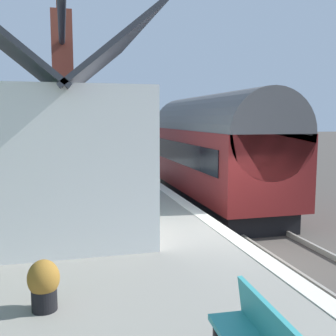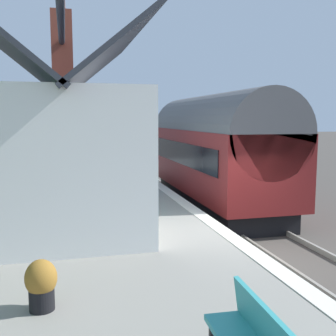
{
  "view_description": "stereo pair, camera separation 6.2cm",
  "coord_description": "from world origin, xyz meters",
  "px_view_note": "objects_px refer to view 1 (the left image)",
  "views": [
    {
      "loc": [
        -8.44,
        4.67,
        3.44
      ],
      "look_at": [
        3.77,
        1.5,
        1.87
      ],
      "focal_mm": 42.99,
      "sensor_mm": 36.0,
      "label": 1
    },
    {
      "loc": [
        -8.45,
        4.61,
        3.44
      ],
      "look_at": [
        3.77,
        1.5,
        1.87
      ],
      "focal_mm": 42.99,
      "sensor_mm": 36.0,
      "label": 2
    }
  ],
  "objects_px": {
    "planter_by_door": "(44,284)",
    "station_sign_board": "(141,154)",
    "station_building": "(66,153)",
    "train": "(214,150)",
    "lamp_post_platform": "(131,121)",
    "planter_bench_left": "(46,183)",
    "planter_edge_near": "(52,164)"
  },
  "relations": [
    {
      "from": "planter_by_door",
      "to": "station_sign_board",
      "type": "height_order",
      "value": "station_sign_board"
    },
    {
      "from": "planter_by_door",
      "to": "station_sign_board",
      "type": "xyz_separation_m",
      "value": [
        9.96,
        -3.21,
        0.82
      ]
    },
    {
      "from": "station_building",
      "to": "station_sign_board",
      "type": "xyz_separation_m",
      "value": [
        5.3,
        -2.85,
        -0.55
      ]
    },
    {
      "from": "train",
      "to": "station_sign_board",
      "type": "bearing_deg",
      "value": 69.75
    },
    {
      "from": "station_building",
      "to": "station_sign_board",
      "type": "distance_m",
      "value": 6.04
    },
    {
      "from": "train",
      "to": "planter_by_door",
      "type": "relative_size",
      "value": 13.12
    },
    {
      "from": "train",
      "to": "lamp_post_platform",
      "type": "distance_m",
      "value": 3.83
    },
    {
      "from": "station_building",
      "to": "planter_bench_left",
      "type": "distance_m",
      "value": 4.98
    },
    {
      "from": "planter_by_door",
      "to": "planter_edge_near",
      "type": "height_order",
      "value": "planter_edge_near"
    },
    {
      "from": "lamp_post_platform",
      "to": "station_sign_board",
      "type": "xyz_separation_m",
      "value": [
        -1.34,
        -0.16,
        -1.25
      ]
    },
    {
      "from": "station_building",
      "to": "planter_edge_near",
      "type": "relative_size",
      "value": 6.86
    },
    {
      "from": "planter_by_door",
      "to": "planter_bench_left",
      "type": "relative_size",
      "value": 0.91
    },
    {
      "from": "train",
      "to": "planter_edge_near",
      "type": "distance_m",
      "value": 7.93
    },
    {
      "from": "planter_by_door",
      "to": "planter_bench_left",
      "type": "height_order",
      "value": "planter_by_door"
    },
    {
      "from": "train",
      "to": "planter_bench_left",
      "type": "relative_size",
      "value": 11.96
    },
    {
      "from": "planter_bench_left",
      "to": "lamp_post_platform",
      "type": "height_order",
      "value": "lamp_post_platform"
    },
    {
      "from": "train",
      "to": "lamp_post_platform",
      "type": "height_order",
      "value": "lamp_post_platform"
    },
    {
      "from": "station_building",
      "to": "train",
      "type": "bearing_deg",
      "value": -52.03
    },
    {
      "from": "lamp_post_platform",
      "to": "planter_bench_left",
      "type": "bearing_deg",
      "value": 119.69
    },
    {
      "from": "planter_by_door",
      "to": "lamp_post_platform",
      "type": "relative_size",
      "value": 0.2
    },
    {
      "from": "planter_bench_left",
      "to": "station_sign_board",
      "type": "bearing_deg",
      "value": -80.58
    },
    {
      "from": "train",
      "to": "station_building",
      "type": "height_order",
      "value": "station_building"
    },
    {
      "from": "station_building",
      "to": "planter_edge_near",
      "type": "xyz_separation_m",
      "value": [
        9.26,
        0.61,
        -1.31
      ]
    },
    {
      "from": "station_building",
      "to": "planter_edge_near",
      "type": "distance_m",
      "value": 9.37
    },
    {
      "from": "station_building",
      "to": "planter_by_door",
      "type": "distance_m",
      "value": 4.87
    },
    {
      "from": "station_building",
      "to": "planter_by_door",
      "type": "bearing_deg",
      "value": 175.53
    },
    {
      "from": "planter_by_door",
      "to": "planter_edge_near",
      "type": "bearing_deg",
      "value": 1.0
    },
    {
      "from": "station_sign_board",
      "to": "lamp_post_platform",
      "type": "bearing_deg",
      "value": 7.03
    },
    {
      "from": "planter_bench_left",
      "to": "lamp_post_platform",
      "type": "distance_m",
      "value": 4.44
    },
    {
      "from": "station_building",
      "to": "planter_bench_left",
      "type": "height_order",
      "value": "station_building"
    },
    {
      "from": "planter_by_door",
      "to": "station_sign_board",
      "type": "bearing_deg",
      "value": -17.86
    },
    {
      "from": "planter_bench_left",
      "to": "planter_edge_near",
      "type": "height_order",
      "value": "planter_edge_near"
    }
  ]
}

